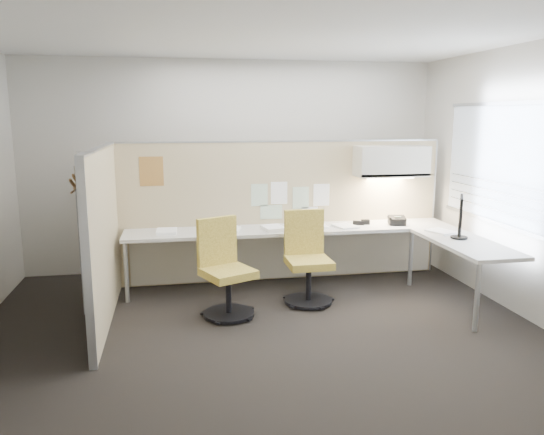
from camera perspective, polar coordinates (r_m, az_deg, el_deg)
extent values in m
cube|color=black|center=(5.36, -1.27, -11.89)|extent=(5.50, 4.50, 0.01)
cube|color=white|center=(5.00, -1.42, 19.35)|extent=(5.50, 4.50, 0.01)
cube|color=beige|center=(7.20, -4.22, 5.52)|extent=(5.50, 0.02, 2.80)
cube|color=beige|center=(2.82, 6.00, -2.88)|extent=(5.50, 0.02, 2.80)
cube|color=beige|center=(6.06, 25.31, 3.50)|extent=(0.02, 4.50, 2.80)
cube|color=#A6B3C1|center=(6.03, 25.23, 4.91)|extent=(0.01, 2.80, 1.30)
cube|color=#C5AF88|center=(6.72, 1.12, 0.65)|extent=(4.10, 0.06, 1.75)
cube|color=#C5AF88|center=(5.55, -17.65, -2.05)|extent=(0.06, 2.20, 1.75)
cube|color=beige|center=(6.45, 2.14, -1.30)|extent=(4.00, 0.60, 0.04)
cube|color=beige|center=(6.13, 20.09, -2.61)|extent=(0.60, 1.47, 0.04)
cube|color=beige|center=(6.79, 1.62, -3.84)|extent=(3.90, 0.02, 0.64)
cylinder|color=#A5A8AA|center=(6.17, -15.40, -5.75)|extent=(0.05, 0.05, 0.69)
cylinder|color=#A5A8AA|center=(5.53, 21.19, -8.03)|extent=(0.05, 0.05, 0.69)
cylinder|color=#A5A8AA|center=(6.77, 14.70, -4.24)|extent=(0.05, 0.05, 0.69)
cube|color=beige|center=(6.84, 12.71, 5.93)|extent=(0.90, 0.36, 0.38)
cube|color=#FFEABF|center=(6.86, 12.63, 4.18)|extent=(0.60, 0.06, 0.02)
cube|color=#8CBF8C|center=(6.60, -1.37, 2.43)|extent=(0.21, 0.00, 0.28)
cube|color=white|center=(6.64, 0.77, 2.66)|extent=(0.21, 0.00, 0.28)
cube|color=#8CBF8C|center=(6.71, 3.11, 2.13)|extent=(0.21, 0.00, 0.28)
cube|color=white|center=(6.77, 5.34, 2.44)|extent=(0.21, 0.00, 0.28)
cube|color=#8CBF8C|center=(6.66, -0.08, 0.60)|extent=(0.28, 0.00, 0.18)
cube|color=white|center=(6.77, 4.08, 0.57)|extent=(0.21, 0.00, 0.14)
cube|color=orange|center=(6.48, -12.84, 4.86)|extent=(0.28, 0.00, 0.35)
cylinder|color=black|center=(5.66, -4.66, -10.25)|extent=(0.53, 0.53, 0.03)
cylinder|color=black|center=(5.59, -4.70, -8.29)|extent=(0.06, 0.06, 0.41)
cube|color=#EDD358|center=(5.52, -4.73, -5.98)|extent=(0.62, 0.62, 0.08)
cube|color=#EDD358|center=(5.63, -5.93, -2.52)|extent=(0.44, 0.24, 0.51)
cylinder|color=black|center=(6.03, 3.93, -8.90)|extent=(0.54, 0.54, 0.03)
cylinder|color=black|center=(5.96, 3.95, -7.04)|extent=(0.06, 0.06, 0.41)
cube|color=#EDD358|center=(5.89, 3.98, -4.85)|extent=(0.48, 0.48, 0.08)
cube|color=#EDD358|center=(6.03, 3.47, -1.55)|extent=(0.45, 0.07, 0.51)
cylinder|color=black|center=(6.23, 19.48, -2.03)|extent=(0.19, 0.19, 0.02)
cylinder|color=black|center=(6.22, 19.52, -1.32)|extent=(0.04, 0.04, 0.17)
cube|color=black|center=(6.17, 19.66, 0.80)|extent=(0.24, 0.40, 0.30)
cube|color=black|center=(6.17, 19.66, 0.80)|extent=(0.20, 0.36, 0.26)
cube|color=black|center=(6.80, 13.29, -0.34)|extent=(0.24, 0.23, 0.12)
cylinder|color=black|center=(6.77, 12.54, -0.05)|extent=(0.07, 0.17, 0.04)
cube|color=black|center=(6.70, 9.28, -0.57)|extent=(0.15, 0.08, 0.05)
cube|color=black|center=(6.75, 10.02, -0.48)|extent=(0.10, 0.07, 0.06)
cube|color=silver|center=(4.65, -19.46, 6.64)|extent=(0.14, 0.02, 0.02)
cylinder|color=silver|center=(4.66, -20.24, 5.56)|extent=(0.02, 0.02, 0.14)
cube|color=#AD7F4C|center=(4.68, -20.14, 3.97)|extent=(0.02, 0.43, 0.12)
cube|color=#AD7F4C|center=(4.71, -20.41, 3.51)|extent=(0.02, 0.43, 0.12)
cube|color=#AFB1BA|center=(4.74, -19.87, -3.54)|extent=(0.01, 0.07, 1.07)
cube|color=white|center=(6.29, -11.27, -1.47)|extent=(0.24, 0.31, 0.03)
cube|color=white|center=(6.31, -4.59, -1.31)|extent=(0.30, 0.35, 0.02)
cube|color=white|center=(6.29, 0.13, -1.18)|extent=(0.28, 0.34, 0.05)
cube|color=white|center=(6.55, 4.87, -0.88)|extent=(0.24, 0.31, 0.01)
cube|color=white|center=(6.54, 7.86, -0.93)|extent=(0.30, 0.35, 0.02)
cube|color=white|center=(6.49, 17.71, -1.45)|extent=(0.32, 0.36, 0.02)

